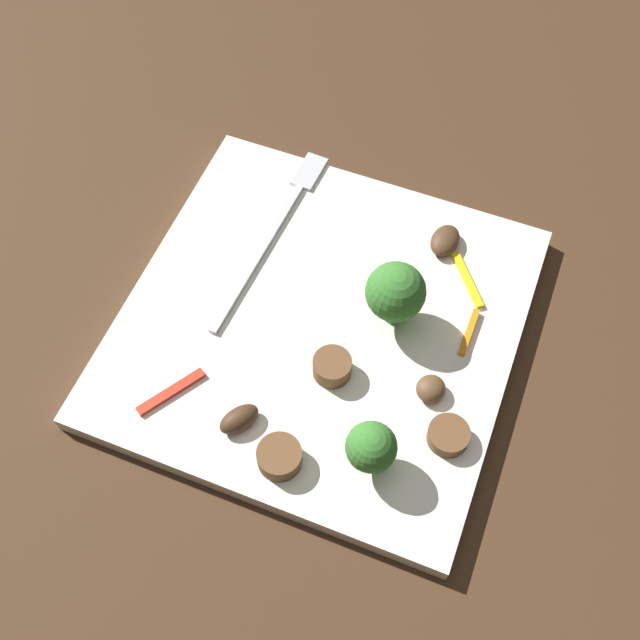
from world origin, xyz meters
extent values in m
plane|color=#422B19|center=(0.00, 0.00, 0.00)|extent=(1.40, 1.40, 0.00)
cube|color=white|center=(0.00, 0.00, 0.01)|extent=(0.27, 0.27, 0.02)
cube|color=silver|center=(0.03, 0.06, 0.02)|extent=(0.15, 0.01, 0.00)
cube|color=silver|center=(0.12, 0.06, 0.02)|extent=(0.04, 0.02, 0.00)
cylinder|color=#408630|center=(0.02, -0.05, 0.03)|extent=(0.01, 0.01, 0.02)
sphere|color=#387A2D|center=(0.02, -0.05, 0.05)|extent=(0.04, 0.04, 0.04)
cylinder|color=#408630|center=(-0.09, -0.07, 0.02)|extent=(0.01, 0.01, 0.02)
sphere|color=#387A2D|center=(-0.09, -0.07, 0.04)|extent=(0.03, 0.03, 0.03)
cylinder|color=brown|center=(-0.04, -0.02, 0.02)|extent=(0.04, 0.04, 0.02)
cylinder|color=brown|center=(-0.05, -0.11, 0.02)|extent=(0.03, 0.03, 0.01)
cylinder|color=brown|center=(-0.11, -0.01, 0.02)|extent=(0.03, 0.03, 0.01)
ellipsoid|color=#422B19|center=(-0.09, 0.02, 0.02)|extent=(0.03, 0.03, 0.01)
ellipsoid|color=#4C331E|center=(0.10, -0.06, 0.02)|extent=(0.03, 0.02, 0.01)
ellipsoid|color=brown|center=(-0.03, -0.09, 0.02)|extent=(0.03, 0.03, 0.01)
cube|color=yellow|center=(0.07, -0.09, 0.02)|extent=(0.04, 0.03, 0.00)
cube|color=orange|center=(0.03, -0.10, 0.02)|extent=(0.04, 0.01, 0.00)
cube|color=red|center=(-0.09, 0.07, 0.02)|extent=(0.05, 0.03, 0.00)
camera|label=1|loc=(-0.26, -0.10, 0.50)|focal=44.07mm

